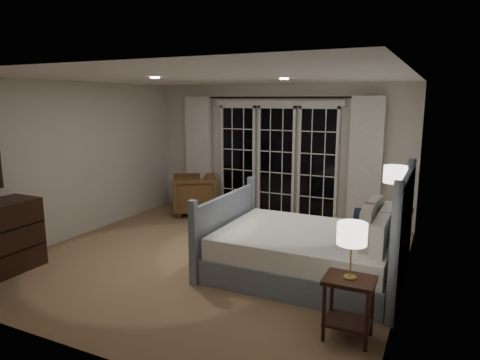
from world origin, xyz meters
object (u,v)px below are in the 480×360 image
at_px(nightstand_left, 349,299).
at_px(nightstand_right, 392,225).
at_px(lamp_right, 395,175).
at_px(lamp_left, 352,235).
at_px(bed, 310,251).
at_px(armchair, 194,194).

height_order(nightstand_left, nightstand_right, nightstand_right).
height_order(nightstand_right, lamp_right, lamp_right).
height_order(lamp_left, lamp_right, lamp_right).
bearing_deg(nightstand_left, lamp_left, 180.00).
bearing_deg(nightstand_left, nightstand_right, 87.64).
bearing_deg(nightstand_right, bed, -124.49).
relative_size(bed, lamp_left, 4.41).
distance_m(bed, lamp_left, 1.60).
bearing_deg(lamp_right, armchair, 168.67).
bearing_deg(bed, lamp_right, 55.51).
xyz_separation_m(nightstand_left, nightstand_right, (0.10, 2.47, 0.06)).
relative_size(nightstand_left, lamp_right, 0.96).
distance_m(bed, nightstand_right, 1.49).
distance_m(nightstand_left, lamp_right, 2.59).
bearing_deg(lamp_left, nightstand_right, 87.64).
xyz_separation_m(bed, lamp_right, (0.84, 1.22, 0.84)).
bearing_deg(armchair, lamp_left, 15.61).
bearing_deg(armchair, nightstand_right, 45.58).
relative_size(nightstand_left, armchair, 0.71).
xyz_separation_m(nightstand_right, armchair, (-3.77, 0.76, -0.07)).
relative_size(lamp_right, armchair, 0.74).
distance_m(nightstand_left, armchair, 4.88).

